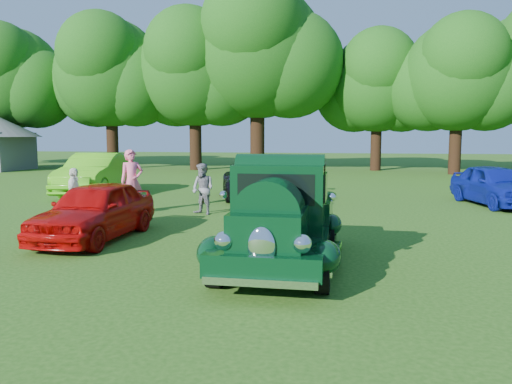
% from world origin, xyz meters
% --- Properties ---
extents(ground, '(120.00, 120.00, 0.00)m').
position_xyz_m(ground, '(0.00, 0.00, 0.00)').
color(ground, '#224F12').
rests_on(ground, ground).
extents(hero_pickup, '(2.24, 4.80, 1.88)m').
position_xyz_m(hero_pickup, '(0.95, -0.79, 0.81)').
color(hero_pickup, black).
rests_on(hero_pickup, ground).
extents(red_convertible, '(1.62, 3.95, 1.34)m').
position_xyz_m(red_convertible, '(-3.57, 0.68, 0.67)').
color(red_convertible, '#AE0807').
rests_on(red_convertible, ground).
extents(back_car_lime, '(2.42, 5.29, 1.68)m').
position_xyz_m(back_car_lime, '(-7.93, 8.94, 0.84)').
color(back_car_lime, '#46A716').
rests_on(back_car_lime, ground).
extents(back_car_black, '(3.10, 4.73, 1.21)m').
position_xyz_m(back_car_black, '(-1.47, 8.74, 0.61)').
color(back_car_black, black).
rests_on(back_car_black, ground).
extents(back_car_orange, '(2.73, 5.15, 1.42)m').
position_xyz_m(back_car_orange, '(-0.38, 7.98, 0.71)').
color(back_car_orange, '#E25907').
rests_on(back_car_orange, ground).
extents(back_car_blue, '(2.54, 4.40, 1.41)m').
position_xyz_m(back_car_blue, '(7.13, 8.35, 0.70)').
color(back_car_blue, '#0D1990').
rests_on(back_car_blue, ground).
extents(spectator_pink, '(0.85, 0.82, 1.96)m').
position_xyz_m(spectator_pink, '(-4.39, 4.55, 0.98)').
color(spectator_pink, '#F36488').
rests_on(spectator_pink, ground).
extents(spectator_grey, '(0.94, 0.87, 1.55)m').
position_xyz_m(spectator_grey, '(-2.15, 4.63, 0.78)').
color(spectator_grey, gray).
rests_on(spectator_grey, ground).
extents(spectator_white, '(0.61, 0.95, 1.50)m').
position_xyz_m(spectator_white, '(-5.28, 2.74, 0.75)').
color(spectator_white, white).
rests_on(spectator_white, ground).
extents(tree_line, '(63.16, 10.35, 12.40)m').
position_xyz_m(tree_line, '(-1.62, 24.21, 6.95)').
color(tree_line, black).
rests_on(tree_line, ground).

